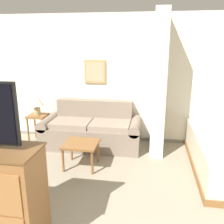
% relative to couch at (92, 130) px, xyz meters
% --- Properties ---
extents(wall_back, '(6.93, 0.16, 2.60)m').
position_rel_couch_xyz_m(wall_back, '(1.12, 0.48, 0.97)').
color(wall_back, silver).
rests_on(wall_back, ground_plane).
extents(wall_partition_pillar, '(0.24, 0.84, 2.60)m').
position_rel_couch_xyz_m(wall_partition_pillar, '(1.29, -0.00, 0.98)').
color(wall_partition_pillar, silver).
rests_on(wall_partition_pillar, ground_plane).
extents(couch, '(1.98, 0.84, 0.88)m').
position_rel_couch_xyz_m(couch, '(0.00, 0.00, 0.00)').
color(couch, gray).
rests_on(couch, ground_plane).
extents(coffee_table, '(0.56, 0.52, 0.43)m').
position_rel_couch_xyz_m(coffee_table, '(0.04, -0.92, 0.05)').
color(coffee_table, brown).
rests_on(coffee_table, ground_plane).
extents(side_table, '(0.38, 0.38, 0.58)m').
position_rel_couch_xyz_m(side_table, '(-1.17, 0.05, 0.14)').
color(side_table, brown).
rests_on(side_table, ground_plane).
extents(table_lamp, '(0.29, 0.29, 0.46)m').
position_rel_couch_xyz_m(table_lamp, '(-1.17, 0.05, 0.56)').
color(table_lamp, tan).
rests_on(table_lamp, side_table).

